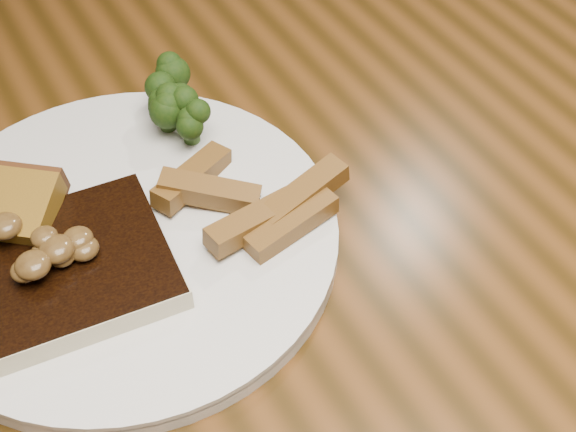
% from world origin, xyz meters
% --- Properties ---
extents(dining_table, '(1.60, 0.90, 0.75)m').
position_xyz_m(dining_table, '(0.00, 0.00, 0.66)').
color(dining_table, '#4E2C0F').
rests_on(dining_table, ground).
extents(plate, '(0.36, 0.36, 0.01)m').
position_xyz_m(plate, '(-0.08, 0.06, 0.76)').
color(plate, silver).
rests_on(plate, dining_table).
extents(steak, '(0.16, 0.13, 0.02)m').
position_xyz_m(steak, '(-0.14, 0.04, 0.77)').
color(steak, black).
rests_on(steak, plate).
extents(steak_bone, '(0.15, 0.03, 0.02)m').
position_xyz_m(steak_bone, '(-0.14, -0.01, 0.77)').
color(steak_bone, beige).
rests_on(steak_bone, plate).
extents(mushroom_pile, '(0.06, 0.06, 0.03)m').
position_xyz_m(mushroom_pile, '(-0.14, 0.05, 0.80)').
color(mushroom_pile, brown).
rests_on(mushroom_pile, steak).
extents(potato_wedges, '(0.10, 0.10, 0.02)m').
position_xyz_m(potato_wedges, '(0.00, 0.05, 0.77)').
color(potato_wedges, brown).
rests_on(potato_wedges, plate).
extents(broccoli_cluster, '(0.08, 0.08, 0.04)m').
position_xyz_m(broccoli_cluster, '(-0.01, 0.16, 0.78)').
color(broccoli_cluster, '#20310B').
rests_on(broccoli_cluster, plate).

